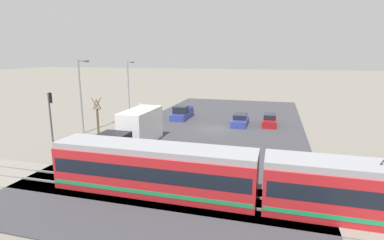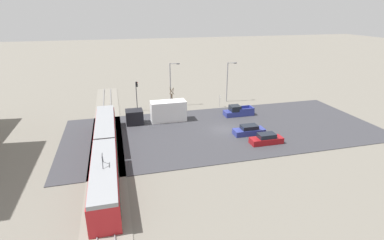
{
  "view_description": "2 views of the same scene",
  "coord_description": "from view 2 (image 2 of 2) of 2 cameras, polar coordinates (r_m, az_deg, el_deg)",
  "views": [
    {
      "loc": [
        -6.93,
        35.04,
        8.93
      ],
      "look_at": [
        0.61,
        8.2,
        2.86
      ],
      "focal_mm": 28.0,
      "sensor_mm": 36.0,
      "label": 1
    },
    {
      "loc": [
        -41.1,
        16.12,
        17.94
      ],
      "look_at": [
        -3.08,
        6.11,
        3.34
      ],
      "focal_mm": 28.0,
      "sensor_mm": 36.0,
      "label": 2
    }
  ],
  "objects": [
    {
      "name": "street_lamp_mid_block",
      "position": [
        61.4,
        6.9,
        7.72
      ],
      "size": [
        0.36,
        1.95,
        8.03
      ],
      "color": "gray",
      "rests_on": "ground"
    },
    {
      "name": "box_truck",
      "position": [
        50.47,
        -6.05,
        1.45
      ],
      "size": [
        2.47,
        10.01,
        3.44
      ],
      "color": "black",
      "rests_on": "ground"
    },
    {
      "name": "traffic_light_pole",
      "position": [
        56.16,
        -10.49,
        5.21
      ],
      "size": [
        0.28,
        0.47,
        5.55
      ],
      "color": "#47474C",
      "rests_on": "ground"
    },
    {
      "name": "street_tree",
      "position": [
        56.74,
        -3.85,
        3.96
      ],
      "size": [
        1.02,
        0.85,
        4.29
      ],
      "color": "brown",
      "rests_on": "ground"
    },
    {
      "name": "road_surface",
      "position": [
        47.64,
        6.17,
        -1.82
      ],
      "size": [
        21.06,
        48.94,
        0.08
      ],
      "color": "#38383D",
      "rests_on": "ground"
    },
    {
      "name": "sedan_car_1",
      "position": [
        46.18,
        10.8,
        -1.96
      ],
      "size": [
        1.87,
        4.75,
        1.45
      ],
      "color": "navy",
      "rests_on": "ground"
    },
    {
      "name": "no_parking_sign",
      "position": [
        58.44,
        5.31,
        3.85
      ],
      "size": [
        0.32,
        0.08,
        2.31
      ],
      "color": "gray",
      "rests_on": "ground"
    },
    {
      "name": "rail_bed",
      "position": [
        44.87,
        -15.91,
        -3.96
      ],
      "size": [
        62.77,
        4.4,
        0.22
      ],
      "color": "gray",
      "rests_on": "ground"
    },
    {
      "name": "ground_plane",
      "position": [
        47.66,
        6.17,
        -1.87
      ],
      "size": [
        320.0,
        320.0,
        0.0
      ],
      "primitive_type": "plane",
      "color": "slate"
    },
    {
      "name": "sedan_car_0",
      "position": [
        43.61,
        13.98,
        -3.57
      ],
      "size": [
        1.72,
        4.65,
        1.47
      ],
      "color": "maroon",
      "rests_on": "ground"
    },
    {
      "name": "pickup_truck",
      "position": [
        54.04,
        8.76,
        1.61
      ],
      "size": [
        2.0,
        5.25,
        1.85
      ],
      "color": "navy",
      "rests_on": "ground"
    },
    {
      "name": "light_rail_tram",
      "position": [
        38.42,
        -16.17,
        -5.64
      ],
      "size": [
        27.07,
        2.79,
        4.3
      ],
      "color": "#B21E23",
      "rests_on": "ground"
    },
    {
      "name": "street_lamp_near_crossing",
      "position": [
        58.1,
        -3.96,
        7.28
      ],
      "size": [
        0.36,
        1.95,
        8.4
      ],
      "color": "gray",
      "rests_on": "ground"
    }
  ]
}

